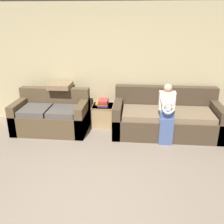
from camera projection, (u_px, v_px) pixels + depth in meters
The scene contains 7 objects.
wall_back at pixel (109, 66), 5.35m from camera, with size 6.70×0.06×2.55m.
couch_main at pixel (166, 118), 5.10m from camera, with size 2.12×0.98×0.89m.
couch_side at pixel (52, 116), 5.23m from camera, with size 1.49×0.86×0.84m.
child_left_seated at pixel (167, 112), 4.61m from camera, with size 0.30×0.37×1.12m.
side_shelf at pixel (103, 115), 5.47m from camera, with size 0.45×0.46×0.46m.
book_stack at pixel (103, 102), 5.36m from camera, with size 0.26×0.32×0.14m.
throw_pillow at pixel (60, 86), 5.28m from camera, with size 0.46×0.46×0.10m.
Camera 1 is at (0.57, -2.12, 2.24)m, focal length 40.00 mm.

